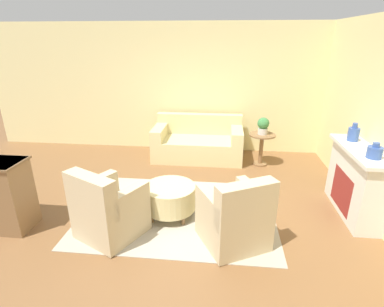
{
  "coord_description": "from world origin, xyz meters",
  "views": [
    {
      "loc": [
        0.63,
        -3.85,
        2.46
      ],
      "look_at": [
        0.15,
        0.55,
        0.75
      ],
      "focal_mm": 28.0,
      "sensor_mm": 36.0,
      "label": 1
    }
  ],
  "objects_px": {
    "armchair_left": "(108,211)",
    "potted_plant_on_side_table": "(263,126)",
    "vase_mantel_far": "(375,152)",
    "ottoman_table": "(170,197)",
    "vase_mantel_near": "(353,134)",
    "armchair_right": "(235,218)",
    "side_table": "(262,144)",
    "couch": "(198,143)"
  },
  "relations": [
    {
      "from": "armchair_left",
      "to": "potted_plant_on_side_table",
      "type": "bearing_deg",
      "value": 50.03
    },
    {
      "from": "vase_mantel_far",
      "to": "ottoman_table",
      "type": "bearing_deg",
      "value": -179.58
    },
    {
      "from": "armchair_left",
      "to": "vase_mantel_near",
      "type": "distance_m",
      "value": 3.69
    },
    {
      "from": "armchair_left",
      "to": "potted_plant_on_side_table",
      "type": "xyz_separation_m",
      "value": [
        2.24,
        2.67,
        0.46
      ]
    },
    {
      "from": "armchair_right",
      "to": "side_table",
      "type": "xyz_separation_m",
      "value": [
        0.6,
        2.67,
        0.07
      ]
    },
    {
      "from": "armchair_left",
      "to": "vase_mantel_far",
      "type": "distance_m",
      "value": 3.51
    },
    {
      "from": "couch",
      "to": "potted_plant_on_side_table",
      "type": "bearing_deg",
      "value": -11.21
    },
    {
      "from": "vase_mantel_far",
      "to": "couch",
      "type": "bearing_deg",
      "value": 136.51
    },
    {
      "from": "side_table",
      "to": "vase_mantel_far",
      "type": "bearing_deg",
      "value": -61.17
    },
    {
      "from": "couch",
      "to": "armchair_right",
      "type": "xyz_separation_m",
      "value": [
        0.72,
        -2.93,
        0.05
      ]
    },
    {
      "from": "armchair_right",
      "to": "vase_mantel_far",
      "type": "relative_size",
      "value": 4.78
    },
    {
      "from": "vase_mantel_far",
      "to": "potted_plant_on_side_table",
      "type": "relative_size",
      "value": 0.61
    },
    {
      "from": "armchair_right",
      "to": "armchair_left",
      "type": "bearing_deg",
      "value": -180.0
    },
    {
      "from": "couch",
      "to": "vase_mantel_near",
      "type": "bearing_deg",
      "value": -33.63
    },
    {
      "from": "couch",
      "to": "armchair_right",
      "type": "bearing_deg",
      "value": -76.1
    },
    {
      "from": "armchair_left",
      "to": "ottoman_table",
      "type": "bearing_deg",
      "value": 38.64
    },
    {
      "from": "ottoman_table",
      "to": "vase_mantel_far",
      "type": "xyz_separation_m",
      "value": [
        2.67,
        0.02,
        0.8
      ]
    },
    {
      "from": "ottoman_table",
      "to": "vase_mantel_far",
      "type": "relative_size",
      "value": 3.59
    },
    {
      "from": "armchair_right",
      "to": "side_table",
      "type": "relative_size",
      "value": 1.51
    },
    {
      "from": "armchair_right",
      "to": "potted_plant_on_side_table",
      "type": "bearing_deg",
      "value": 77.36
    },
    {
      "from": "potted_plant_on_side_table",
      "to": "ottoman_table",
      "type": "bearing_deg",
      "value": -125.99
    },
    {
      "from": "ottoman_table",
      "to": "side_table",
      "type": "relative_size",
      "value": 1.14
    },
    {
      "from": "ottoman_table",
      "to": "vase_mantel_near",
      "type": "xyz_separation_m",
      "value": [
        2.67,
        0.72,
        0.83
      ]
    },
    {
      "from": "couch",
      "to": "potted_plant_on_side_table",
      "type": "relative_size",
      "value": 5.57
    },
    {
      "from": "potted_plant_on_side_table",
      "to": "vase_mantel_near",
      "type": "bearing_deg",
      "value": -50.31
    },
    {
      "from": "armchair_right",
      "to": "vase_mantel_far",
      "type": "height_order",
      "value": "vase_mantel_far"
    },
    {
      "from": "couch",
      "to": "potted_plant_on_side_table",
      "type": "xyz_separation_m",
      "value": [
        1.32,
        -0.26,
        0.51
      ]
    },
    {
      "from": "armchair_right",
      "to": "side_table",
      "type": "height_order",
      "value": "armchair_right"
    },
    {
      "from": "couch",
      "to": "side_table",
      "type": "bearing_deg",
      "value": -11.21
    },
    {
      "from": "armchair_right",
      "to": "vase_mantel_near",
      "type": "height_order",
      "value": "vase_mantel_near"
    },
    {
      "from": "couch",
      "to": "vase_mantel_far",
      "type": "height_order",
      "value": "vase_mantel_far"
    },
    {
      "from": "ottoman_table",
      "to": "vase_mantel_near",
      "type": "bearing_deg",
      "value": 15.09
    },
    {
      "from": "potted_plant_on_side_table",
      "to": "armchair_left",
      "type": "bearing_deg",
      "value": -129.97
    },
    {
      "from": "armchair_left",
      "to": "vase_mantel_far",
      "type": "xyz_separation_m",
      "value": [
        3.38,
        0.59,
        0.73
      ]
    },
    {
      "from": "armchair_right",
      "to": "vase_mantel_far",
      "type": "distance_m",
      "value": 1.98
    },
    {
      "from": "ottoman_table",
      "to": "vase_mantel_near",
      "type": "distance_m",
      "value": 2.88
    },
    {
      "from": "ottoman_table",
      "to": "side_table",
      "type": "xyz_separation_m",
      "value": [
        1.52,
        2.1,
        0.15
      ]
    },
    {
      "from": "armchair_left",
      "to": "side_table",
      "type": "relative_size",
      "value": 1.51
    },
    {
      "from": "ottoman_table",
      "to": "potted_plant_on_side_table",
      "type": "bearing_deg",
      "value": 54.01
    },
    {
      "from": "vase_mantel_far",
      "to": "potted_plant_on_side_table",
      "type": "bearing_deg",
      "value": 118.83
    },
    {
      "from": "couch",
      "to": "potted_plant_on_side_table",
      "type": "height_order",
      "value": "potted_plant_on_side_table"
    },
    {
      "from": "couch",
      "to": "vase_mantel_far",
      "type": "bearing_deg",
      "value": -43.49
    }
  ]
}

